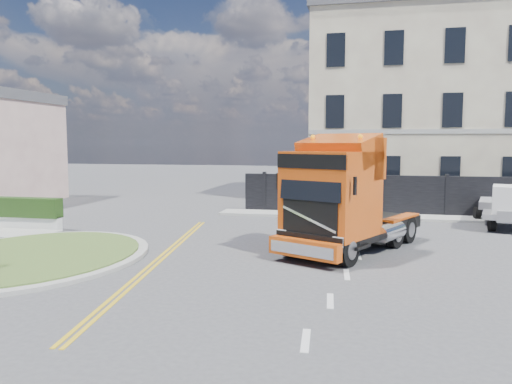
# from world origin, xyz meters

# --- Properties ---
(ground) EXTENTS (120.00, 120.00, 0.00)m
(ground) POSITION_xyz_m (0.00, 0.00, 0.00)
(ground) COLOR #424244
(ground) RESTS_ON ground
(traffic_island) EXTENTS (6.80, 6.80, 0.17)m
(traffic_island) POSITION_xyz_m (-7.00, -3.00, 0.08)
(traffic_island) COLOR #989792
(traffic_island) RESTS_ON ground
(hoarding_fence) EXTENTS (18.80, 0.25, 2.00)m
(hoarding_fence) POSITION_xyz_m (6.55, 9.00, 1.00)
(hoarding_fence) COLOR black
(hoarding_fence) RESTS_ON ground
(georgian_building) EXTENTS (12.30, 10.30, 12.80)m
(georgian_building) POSITION_xyz_m (6.00, 16.50, 5.77)
(georgian_building) COLOR beige
(georgian_building) RESTS_ON ground
(pavement_far) EXTENTS (20.00, 1.60, 0.12)m
(pavement_far) POSITION_xyz_m (6.00, 8.10, 0.06)
(pavement_far) COLOR #989792
(pavement_far) RESTS_ON ground
(truck) EXTENTS (4.90, 6.67, 3.77)m
(truck) POSITION_xyz_m (2.34, -0.19, 1.69)
(truck) COLOR black
(truck) RESTS_ON ground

